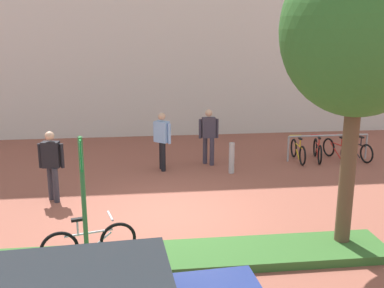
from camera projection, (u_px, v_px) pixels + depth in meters
The scene contains 11 objects.
ground_plane at pixel (168, 216), 9.86m from camera, with size 60.00×60.00×0.00m, color brown.
building_facade at pixel (151, 5), 16.92m from camera, with size 28.00×1.20×10.00m, color silver.
planter_strip at pixel (196, 256), 7.89m from camera, with size 7.00×1.10×0.16m, color #336028.
tree_sidewalk at pixel (360, 31), 7.43m from camera, with size 2.69×2.69×5.48m.
parking_sign_post at pixel (83, 184), 7.33m from camera, with size 0.08×0.36×2.31m.
bike_at_sign at pixel (90, 244), 7.79m from camera, with size 1.64×0.55×0.86m.
bike_rack_cluster at pixel (328, 149), 14.13m from camera, with size 2.66×1.56×0.83m.
bollard_steel at pixel (232, 158), 12.78m from camera, with size 0.16×0.16×0.90m, color #ADADB2.
person_suited_dark at pixel (52, 162), 10.51m from camera, with size 0.61×0.34×1.72m.
person_casual_tan at pixel (162, 138), 12.94m from camera, with size 0.50×0.44×1.72m.
person_suited_navy at pixel (209, 133), 13.51m from camera, with size 0.61×0.34×1.72m.
Camera 1 is at (-0.55, -9.18, 3.93)m, focal length 41.54 mm.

